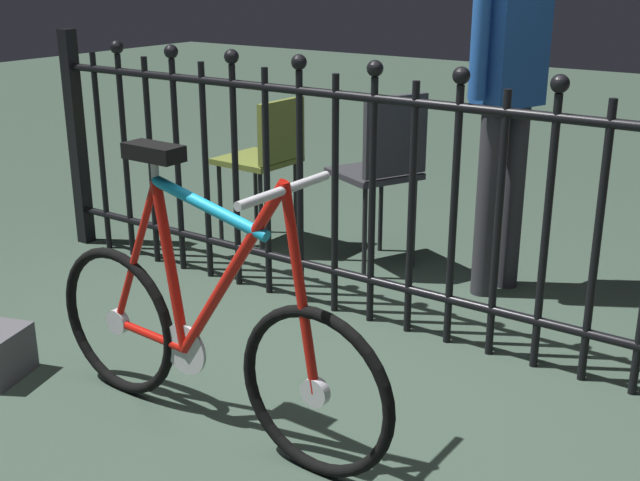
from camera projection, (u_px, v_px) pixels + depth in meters
The scene contains 6 objects.
ground_plane at pixel (308, 419), 2.76m from camera, with size 20.00×20.00×0.00m, color #36483B.
iron_fence at pixel (407, 196), 3.24m from camera, with size 4.25×0.07×1.15m.
bicycle at pixel (206, 335), 2.60m from camera, with size 1.40×0.40×0.94m.
chair_olive at pixel (267, 154), 4.28m from camera, with size 0.38×0.37×0.81m.
chair_charcoal at pixel (383, 163), 3.94m from camera, with size 0.49×0.49×0.89m.
person_visitor at pixel (510, 64), 3.52m from camera, with size 0.27×0.45×1.74m.
Camera 1 is at (1.41, -1.95, 1.47)m, focal length 45.56 mm.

